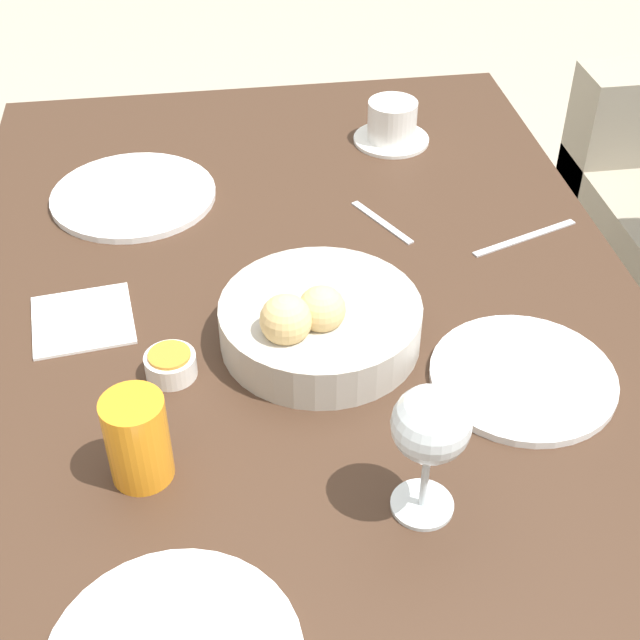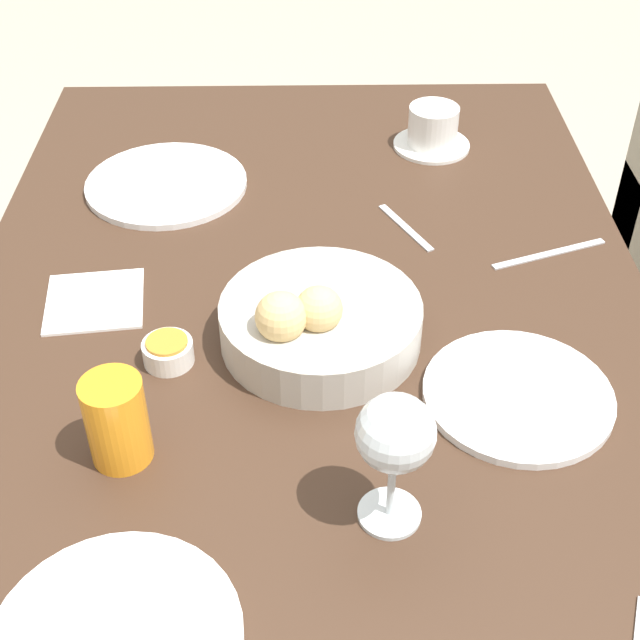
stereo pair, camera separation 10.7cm
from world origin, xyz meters
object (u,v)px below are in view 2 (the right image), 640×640
object	(u,v)px
juice_glass	(116,421)
bread_basket	(318,321)
plate_far_center	(517,395)
plate_near_right	(114,640)
coffee_cup	(432,129)
napkin	(94,301)
spoon_coffee	(405,227)
jam_bowl_honey	(167,351)
plate_near_left	(166,184)
wine_glass	(394,438)
fork_silver	(549,254)

from	to	relation	value
juice_glass	bread_basket	bearing A→B (deg)	130.78
plate_far_center	plate_near_right	bearing A→B (deg)	-53.85
plate_near_right	coffee_cup	bearing A→B (deg)	157.02
coffee_cup	napkin	bearing A→B (deg)	-49.82
napkin	bread_basket	bearing A→B (deg)	74.17
coffee_cup	spoon_coffee	size ratio (longest dim) A/B	1.02
plate_far_center	juice_glass	bearing A→B (deg)	-79.83
spoon_coffee	plate_near_right	bearing A→B (deg)	-25.75
coffee_cup	jam_bowl_honey	world-z (taller)	coffee_cup
plate_near_left	jam_bowl_honey	distance (m)	0.41
plate_near_right	plate_near_left	bearing A→B (deg)	-176.67
juice_glass	wine_glass	distance (m)	0.30
bread_basket	spoon_coffee	xyz separation A→B (m)	(-0.25, 0.13, -0.03)
wine_glass	coffee_cup	xyz separation A→B (m)	(-0.76, 0.13, -0.08)
bread_basket	jam_bowl_honey	xyz separation A→B (m)	(0.03, -0.18, -0.02)
spoon_coffee	napkin	distance (m)	0.45
napkin	plate_near_right	bearing A→B (deg)	12.17
plate_near_left	juice_glass	size ratio (longest dim) A/B	2.41
bread_basket	jam_bowl_honey	bearing A→B (deg)	-79.28
juice_glass	wine_glass	world-z (taller)	wine_glass
spoon_coffee	napkin	size ratio (longest dim) A/B	0.89
plate_near_left	fork_silver	size ratio (longest dim) A/B	1.46
wine_glass	spoon_coffee	distance (m)	0.53
bread_basket	plate_far_center	distance (m)	0.25
plate_far_center	jam_bowl_honey	world-z (taller)	jam_bowl_honey
fork_silver	spoon_coffee	size ratio (longest dim) A/B	1.38
plate_near_right	juice_glass	size ratio (longest dim) A/B	2.19
plate_far_center	jam_bowl_honey	distance (m)	0.41
wine_glass	fork_silver	distance (m)	0.53
juice_glass	wine_glass	size ratio (longest dim) A/B	0.66
plate_far_center	wine_glass	bearing A→B (deg)	-44.27
plate_near_left	napkin	xyz separation A→B (m)	(0.29, -0.06, -0.00)
plate_near_right	bread_basket	bearing A→B (deg)	155.47
napkin	plate_near_left	bearing A→B (deg)	168.28
plate_near_left	spoon_coffee	size ratio (longest dim) A/B	2.01
bread_basket	plate_near_left	size ratio (longest dim) A/B	0.99
plate_near_right	plate_far_center	distance (m)	0.51
plate_near_left	wine_glass	xyz separation A→B (m)	(0.64, 0.30, 0.11)
plate_near_left	coffee_cup	world-z (taller)	coffee_cup
plate_near_right	plate_far_center	world-z (taller)	same
plate_near_left	plate_near_right	distance (m)	0.77
juice_glass	napkin	xyz separation A→B (m)	(-0.26, -0.08, -0.05)
plate_near_right	jam_bowl_honey	distance (m)	0.37
coffee_cup	napkin	xyz separation A→B (m)	(0.41, -0.48, -0.03)
plate_near_left	napkin	distance (m)	0.29
plate_near_left	jam_bowl_honey	world-z (taller)	jam_bowl_honey
plate_near_right	jam_bowl_honey	size ratio (longest dim) A/B	3.72
plate_far_center	coffee_cup	xyz separation A→B (m)	(-0.59, -0.03, 0.03)
plate_near_right	coffee_cup	world-z (taller)	coffee_cup
plate_near_left	spoon_coffee	xyz separation A→B (m)	(0.12, 0.36, -0.00)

